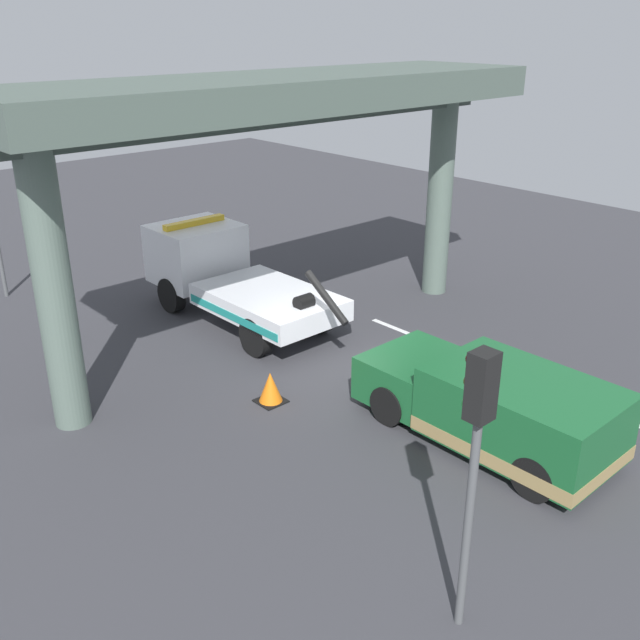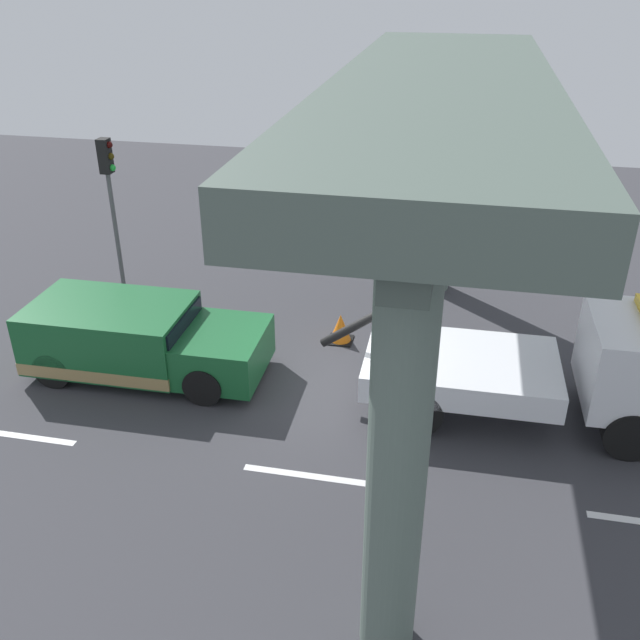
# 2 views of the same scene
# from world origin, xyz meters

# --- Properties ---
(ground_plane) EXTENTS (60.00, 40.00, 0.10)m
(ground_plane) POSITION_xyz_m (0.00, 0.00, -0.05)
(ground_plane) COLOR #38383D
(lane_stripe_west) EXTENTS (2.60, 0.16, 0.01)m
(lane_stripe_west) POSITION_xyz_m (-6.00, -2.76, 0.00)
(lane_stripe_west) COLOR silver
(lane_stripe_west) RESTS_ON ground
(lane_stripe_mid) EXTENTS (2.60, 0.16, 0.01)m
(lane_stripe_mid) POSITION_xyz_m (0.00, -2.76, 0.00)
(lane_stripe_mid) COLOR silver
(lane_stripe_mid) RESTS_ON ground
(lane_stripe_east) EXTENTS (2.60, 0.16, 0.01)m
(lane_stripe_east) POSITION_xyz_m (6.00, -2.76, 0.00)
(lane_stripe_east) COLOR silver
(lane_stripe_east) RESTS_ON ground
(tow_truck_white) EXTENTS (7.26, 2.44, 2.46)m
(tow_truck_white) POSITION_xyz_m (4.39, 0.01, 1.20)
(tow_truck_white) COLOR white
(tow_truck_white) RESTS_ON ground
(towed_van_green) EXTENTS (5.21, 2.24, 1.58)m
(towed_van_green) POSITION_xyz_m (-4.59, -0.00, 0.78)
(towed_van_green) COLOR #195B2D
(towed_van_green) RESTS_ON ground
(overpass_structure) EXTENTS (3.60, 13.58, 6.57)m
(overpass_structure) POSITION_xyz_m (1.67, 0.00, 5.71)
(overpass_structure) COLOR #596B60
(overpass_structure) RESTS_ON ground
(traffic_light_near) EXTENTS (0.39, 0.32, 4.14)m
(traffic_light_near) POSITION_xyz_m (-6.98, 4.14, 3.02)
(traffic_light_near) COLOR #515456
(traffic_light_near) RESTS_ON ground
(traffic_cone_orange) EXTENTS (0.59, 0.59, 0.70)m
(traffic_cone_orange) POSITION_xyz_m (-0.41, 2.23, 0.34)
(traffic_cone_orange) COLOR orange
(traffic_cone_orange) RESTS_ON ground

